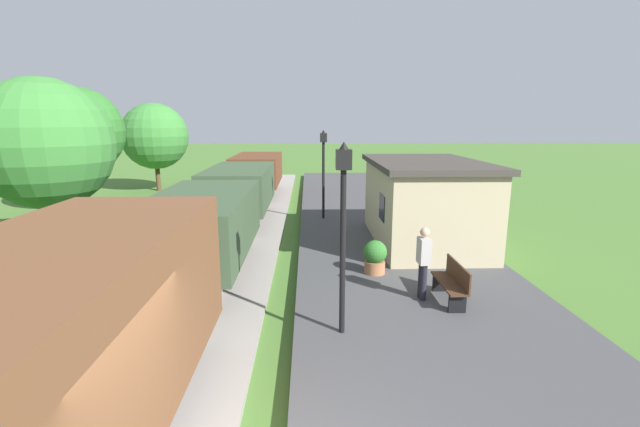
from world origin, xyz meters
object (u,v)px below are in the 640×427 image
(lamp_post_near, at_px, (343,205))
(freight_train, at_px, (221,207))
(tree_trackside_far, at_px, (45,144))
(tree_field_distant, at_px, (155,136))
(station_hut, at_px, (424,201))
(tree_field_left, at_px, (79,131))
(potted_planter, at_px, (375,256))
(bench_near_hut, at_px, (452,282))
(lamp_post_far, at_px, (323,158))
(person_waiting, at_px, (423,260))

(lamp_post_near, bearing_deg, freight_train, 119.05)
(tree_trackside_far, bearing_deg, tree_field_distant, 96.44)
(station_hut, relative_size, tree_field_distant, 1.08)
(lamp_post_near, height_order, tree_field_distant, tree_field_distant)
(tree_trackside_far, distance_m, tree_field_left, 7.72)
(tree_field_distant, bearing_deg, potted_planter, -54.85)
(bench_near_hut, relative_size, lamp_post_far, 0.41)
(tree_trackside_far, relative_size, tree_field_distant, 1.04)
(potted_planter, xyz_separation_m, lamp_post_near, (-1.15, -3.29, 2.08))
(bench_near_hut, distance_m, potted_planter, 2.41)
(station_hut, bearing_deg, freight_train, 179.51)
(lamp_post_near, bearing_deg, person_waiting, 38.14)
(tree_field_left, distance_m, tree_field_distant, 6.64)
(potted_planter, bearing_deg, person_waiting, -64.27)
(station_hut, xyz_separation_m, lamp_post_far, (-3.25, 3.70, 1.15))
(station_hut, bearing_deg, tree_trackside_far, -175.57)
(bench_near_hut, height_order, tree_trackside_far, tree_trackside_far)
(bench_near_hut, height_order, tree_field_left, tree_field_left)
(tree_field_distant, bearing_deg, tree_trackside_far, -83.56)
(person_waiting, bearing_deg, bench_near_hut, 161.78)
(potted_planter, distance_m, tree_trackside_far, 10.28)
(station_hut, distance_m, bench_near_hut, 5.07)
(bench_near_hut, distance_m, tree_field_distant, 21.99)
(freight_train, xyz_separation_m, station_hut, (6.80, -0.06, 0.17))
(person_waiting, bearing_deg, freight_train, -43.99)
(bench_near_hut, height_order, lamp_post_near, lamp_post_near)
(bench_near_hut, bearing_deg, potted_planter, 127.69)
(potted_planter, bearing_deg, lamp_post_far, 99.73)
(lamp_post_far, bearing_deg, tree_field_left, 166.81)
(freight_train, distance_m, bench_near_hut, 7.98)
(freight_train, distance_m, person_waiting, 7.35)
(tree_trackside_far, bearing_deg, lamp_post_far, 28.54)
(station_hut, relative_size, lamp_post_far, 1.57)
(station_hut, bearing_deg, person_waiting, -104.85)
(lamp_post_near, bearing_deg, tree_trackside_far, 147.40)
(station_hut, distance_m, potted_planter, 3.80)
(bench_near_hut, relative_size, tree_trackside_far, 0.27)
(lamp_post_far, xyz_separation_m, tree_trackside_far, (-8.48, -4.61, 0.82))
(lamp_post_far, bearing_deg, tree_field_distant, 137.64)
(freight_train, height_order, tree_field_distant, tree_field_distant)
(freight_train, height_order, tree_trackside_far, tree_trackside_far)
(bench_near_hut, height_order, lamp_post_far, lamp_post_far)
(lamp_post_near, bearing_deg, bench_near_hut, 27.84)
(station_hut, xyz_separation_m, tree_field_distant, (-13.28, 12.85, 1.72))
(station_hut, height_order, tree_trackside_far, tree_trackside_far)
(station_hut, height_order, tree_field_left, tree_field_left)
(tree_trackside_far, xyz_separation_m, tree_field_distant, (-1.55, 13.75, -0.25))
(person_waiting, relative_size, lamp_post_far, 0.46)
(lamp_post_far, height_order, tree_trackside_far, tree_trackside_far)
(freight_train, xyz_separation_m, tree_field_left, (-7.64, 6.26, 2.35))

